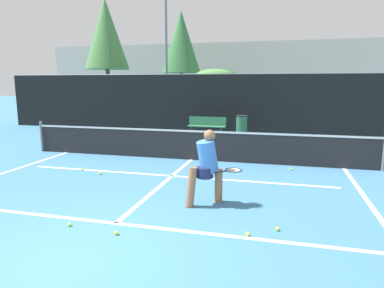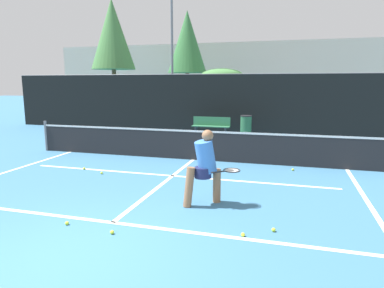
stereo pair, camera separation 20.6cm
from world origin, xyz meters
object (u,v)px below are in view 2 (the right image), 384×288
(courtside_bench, at_px, (211,125))
(trash_bin, at_px, (246,126))
(player_practicing, at_px, (205,165))
(parked_car, at_px, (321,115))

(courtside_bench, height_order, trash_bin, trash_bin)
(player_practicing, relative_size, courtside_bench, 0.86)
(courtside_bench, bearing_deg, player_practicing, -76.77)
(player_practicing, height_order, trash_bin, player_practicing)
(player_practicing, height_order, parked_car, parked_car)
(trash_bin, xyz_separation_m, parked_car, (3.56, 5.11, 0.16))
(trash_bin, bearing_deg, parked_car, 55.17)
(courtside_bench, xyz_separation_m, trash_bin, (1.59, 0.07, 0.01))
(player_practicing, xyz_separation_m, courtside_bench, (-1.91, 8.87, -0.33))
(courtside_bench, distance_m, trash_bin, 1.59)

